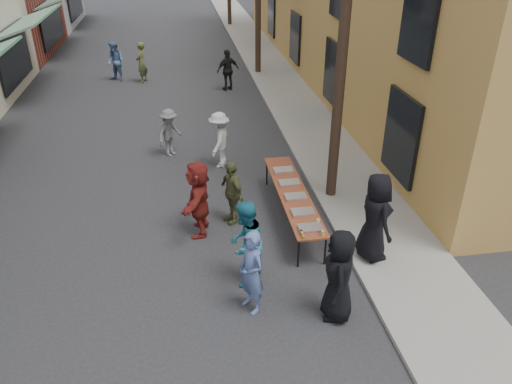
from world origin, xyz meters
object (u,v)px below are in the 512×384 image
object	(u,v)px
serving_table	(293,194)
guest_front_c	(245,244)
guest_front_a	(339,276)
utility_pole_near	(345,20)
server	(375,217)
catering_tray_sausage	(310,228)

from	to	relation	value
serving_table	guest_front_c	world-z (taller)	guest_front_c
guest_front_a	guest_front_c	bearing A→B (deg)	-116.19
utility_pole_near	guest_front_c	xyz separation A→B (m)	(-2.70, -3.09, -3.59)
serving_table	server	world-z (taller)	server
serving_table	guest_front_c	distance (m)	2.61
utility_pole_near	catering_tray_sausage	size ratio (longest dim) A/B	18.00
catering_tray_sausage	guest_front_c	xyz separation A→B (m)	(-1.45, -0.52, 0.12)
guest_front_a	serving_table	bearing A→B (deg)	-165.68
catering_tray_sausage	server	xyz separation A→B (m)	(1.30, -0.23, 0.29)
utility_pole_near	guest_front_a	distance (m)	5.75
guest_front_a	server	distance (m)	1.97
serving_table	server	xyz separation A→B (m)	(1.30, -1.88, 0.37)
catering_tray_sausage	server	world-z (taller)	server
serving_table	catering_tray_sausage	world-z (taller)	catering_tray_sausage
catering_tray_sausage	guest_front_a	bearing A→B (deg)	-87.82
guest_front_a	guest_front_c	xyz separation A→B (m)	(-1.51, 1.24, -0.00)
catering_tray_sausage	server	distance (m)	1.35
utility_pole_near	guest_front_a	world-z (taller)	utility_pole_near
utility_pole_near	guest_front_a	size ratio (longest dim) A/B	4.93
serving_table	guest_front_a	world-z (taller)	guest_front_a
catering_tray_sausage	serving_table	bearing A→B (deg)	90.00
utility_pole_near	guest_front_c	world-z (taller)	utility_pole_near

